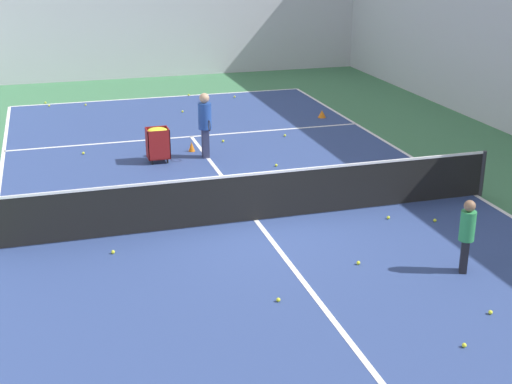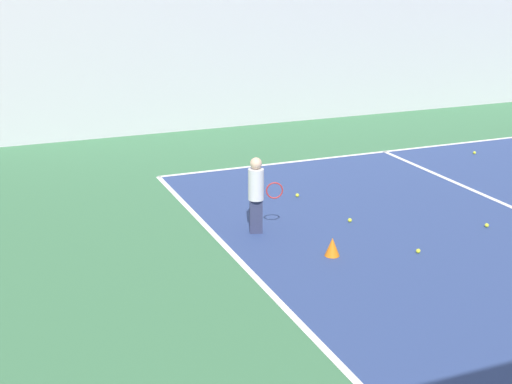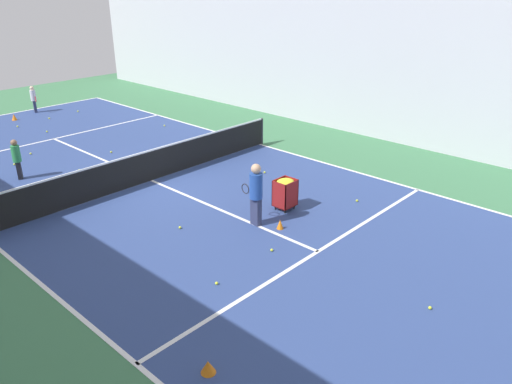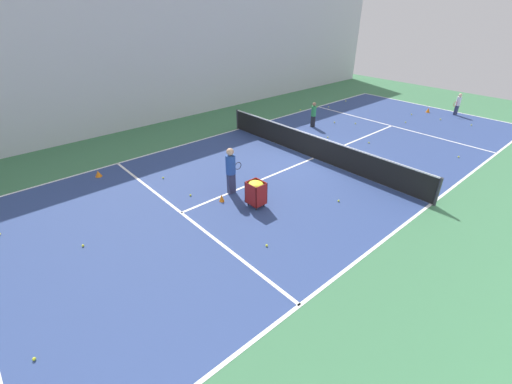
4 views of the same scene
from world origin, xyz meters
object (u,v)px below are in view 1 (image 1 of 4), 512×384
Objects in this scene: child_midcourt at (467,231)px; ball_cart at (158,138)px; training_cone_1 at (322,114)px; training_cone_0 at (192,147)px; tennis_net at (256,196)px; coach_at_net at (205,121)px.

child_midcourt reaches higher than ball_cart.
child_midcourt is 5.10× the size of training_cone_1.
ball_cart reaches higher than training_cone_1.
training_cone_1 is at bearing 27.58° from training_cone_0.
child_midcourt is 11.15m from training_cone_1.
tennis_net is 8.94m from training_cone_1.
tennis_net is 5.25m from training_cone_0.
coach_at_net is 1.29× the size of child_midcourt.
ball_cart is (-1.30, 4.54, 0.10)m from tennis_net.
coach_at_net is 1.09m from training_cone_0.
training_cone_0 is (-0.28, 5.23, -0.41)m from tennis_net.
tennis_net is 40.79× the size of training_cone_0.
tennis_net reaches higher than training_cone_1.
child_midcourt reaches higher than training_cone_0.
child_midcourt is (2.83, -3.29, 0.23)m from tennis_net.
tennis_net is at bearing 2.96° from coach_at_net.
ball_cart is 3.48× the size of training_cone_1.
child_midcourt is (2.86, -7.88, -0.22)m from coach_at_net.
coach_at_net is 5.56m from training_cone_1.
training_cone_1 is (1.66, 11.01, -0.65)m from child_midcourt.
ball_cart is at bearing 105.93° from tennis_net.
training_cone_0 is at bearing 50.14° from child_midcourt.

